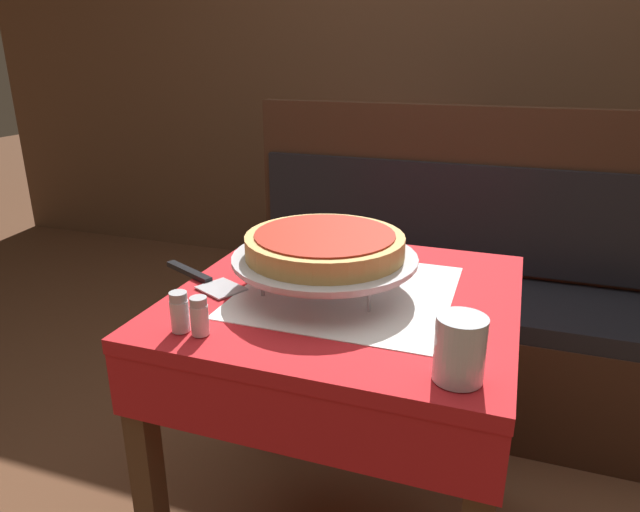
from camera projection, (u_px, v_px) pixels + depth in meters
name	position (u px, v px, depth m)	size (l,w,h in m)	color
dining_table_front	(346.00, 334.00, 1.27)	(0.71, 0.71, 0.73)	red
dining_table_rear	(376.00, 180.00, 2.78)	(0.71, 0.71, 0.73)	red
booth_bench	(444.00, 320.00, 2.04)	(1.50, 0.47, 1.04)	#3D2316
back_wall_panel	(465.00, 55.00, 2.87)	(6.00, 0.04, 2.40)	brown
pizza_pan_stand	(325.00, 260.00, 1.20)	(0.39, 0.39, 0.08)	#ADADB2
deep_dish_pizza	(325.00, 244.00, 1.19)	(0.33, 0.33, 0.05)	tan
pizza_server	(202.00, 278.00, 1.28)	(0.25, 0.15, 0.01)	#BCBCC1
water_glass_near	(460.00, 349.00, 0.88)	(0.08, 0.08, 0.11)	silver
salt_shaker	(180.00, 312.00, 1.04)	(0.03, 0.03, 0.08)	silver
pepper_shaker	(199.00, 316.00, 1.03)	(0.03, 0.03, 0.07)	silver
condiment_caddy	(373.00, 151.00, 2.72)	(0.12, 0.12, 0.14)	black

